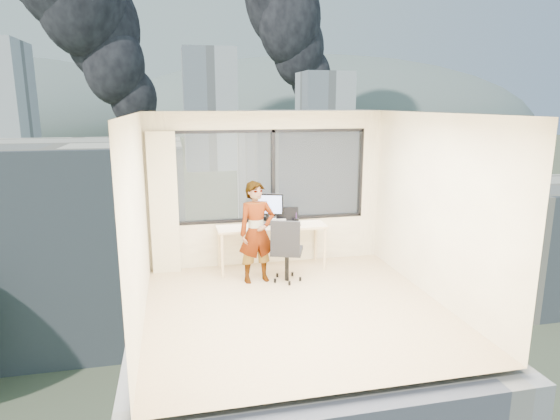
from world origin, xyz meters
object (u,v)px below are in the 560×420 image
object	(u,v)px
desk	(271,247)
person	(257,232)
handbag	(287,215)
monitor	(268,209)
chair	(287,249)
laptop	(288,217)
game_console	(277,220)

from	to	relation	value
desk	person	bearing A→B (deg)	-122.42
handbag	person	bearing A→B (deg)	-120.85
desk	monitor	bearing A→B (deg)	121.89
chair	laptop	bearing A→B (deg)	94.78
person	game_console	size ratio (longest dim) A/B	5.23
monitor	game_console	size ratio (longest dim) A/B	1.75
chair	laptop	distance (m)	0.72
person	laptop	distance (m)	0.82
person	game_console	xyz separation A→B (m)	(0.48, 0.74, -0.00)
monitor	handbag	xyz separation A→B (m)	(0.36, 0.12, -0.16)
chair	handbag	world-z (taller)	chair
monitor	game_console	world-z (taller)	monitor
monitor	desk	bearing A→B (deg)	-39.03
person	handbag	size ratio (longest dim) A/B	5.92
chair	person	bearing A→B (deg)	-170.30
game_console	handbag	size ratio (longest dim) A/B	1.13
chair	laptop	world-z (taller)	chair
monitor	person	bearing A→B (deg)	-96.62
chair	game_console	bearing A→B (deg)	108.80
monitor	handbag	distance (m)	0.41
person	desk	bearing A→B (deg)	48.00
laptop	handbag	world-z (taller)	laptop
person	game_console	bearing A→B (deg)	47.59
desk	chair	xyz separation A→B (m)	(0.12, -0.62, 0.14)
person	handbag	xyz separation A→B (m)	(0.66, 0.72, 0.06)
person	handbag	distance (m)	0.98
desk	game_console	world-z (taller)	game_console
chair	handbag	distance (m)	0.90
chair	monitor	world-z (taller)	monitor
desk	laptop	xyz separation A→B (m)	(0.29, -0.01, 0.50)
desk	person	distance (m)	0.76
desk	laptop	size ratio (longest dim) A/B	4.51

